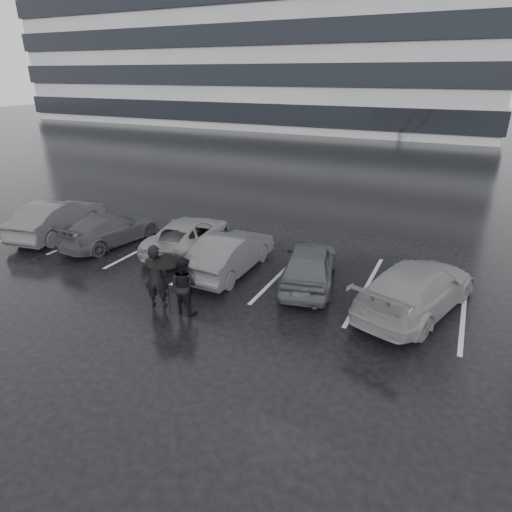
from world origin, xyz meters
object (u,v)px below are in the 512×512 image
object	(u,v)px
car_east	(417,288)
pedestrian_left	(156,276)
car_main	(309,265)
pedestrian_right	(184,285)
car_west_d	(57,218)
car_west_c	(110,229)
car_west_a	(230,253)
car_west_b	(189,235)

from	to	relation	value
car_east	pedestrian_left	world-z (taller)	pedestrian_left
car_main	pedestrian_right	bearing A→B (deg)	38.69
car_east	pedestrian_left	distance (m)	7.27
car_west_d	car_west_c	bearing A→B (deg)	172.71
car_west_c	car_east	size ratio (longest dim) A/B	0.86
car_west_a	car_main	bearing A→B (deg)	-174.77
car_west_a	car_west_b	size ratio (longest dim) A/B	0.92
car_west_c	pedestrian_right	bearing A→B (deg)	158.33
car_west_b	car_west_c	bearing A→B (deg)	4.68
car_main	car_west_b	world-z (taller)	car_main
car_west_a	car_west_d	bearing A→B (deg)	-0.26
car_west_b	pedestrian_left	bearing A→B (deg)	103.30
car_west_d	car_west_a	bearing A→B (deg)	168.82
car_west_a	pedestrian_right	size ratio (longest dim) A/B	2.45
car_west_c	pedestrian_right	world-z (taller)	pedestrian_right
car_west_a	car_west_c	world-z (taller)	car_west_a
car_west_c	car_west_d	world-z (taller)	car_west_d
car_west_b	pedestrian_left	world-z (taller)	pedestrian_left
car_west_c	pedestrian_left	world-z (taller)	pedestrian_left
car_west_b	car_west_c	size ratio (longest dim) A/B	1.07
pedestrian_right	car_east	bearing A→B (deg)	-149.47
car_main	car_west_a	size ratio (longest dim) A/B	0.95
car_west_a	car_west_c	bearing A→B (deg)	-2.15
car_west_a	pedestrian_left	size ratio (longest dim) A/B	2.15
car_west_d	pedestrian_right	xyz separation A→B (m)	(8.27, -2.89, 0.10)
car_west_a	pedestrian_right	xyz separation A→B (m)	(0.18, -2.91, 0.16)
car_west_a	car_west_c	xyz separation A→B (m)	(-5.45, 0.16, -0.07)
car_west_a	pedestrian_left	bearing A→B (deg)	76.32
car_west_b	pedestrian_right	bearing A→B (deg)	113.86
car_west_c	car_main	bearing A→B (deg)	-172.27
car_west_b	car_west_c	distance (m)	3.23
car_main	car_east	world-z (taller)	car_east
pedestrian_left	car_west_a	bearing A→B (deg)	-122.53
car_west_c	car_west_a	bearing A→B (deg)	-174.71
pedestrian_left	pedestrian_right	xyz separation A→B (m)	(0.88, 0.07, -0.12)
car_main	pedestrian_left	size ratio (longest dim) A/B	2.05
car_main	car_west_c	distance (m)	8.13
car_main	pedestrian_right	size ratio (longest dim) A/B	2.34
car_main	car_west_d	distance (m)	10.78
car_west_a	car_east	distance (m)	5.90
car_west_d	car_east	world-z (taller)	car_west_d
car_west_d	pedestrian_left	distance (m)	7.97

